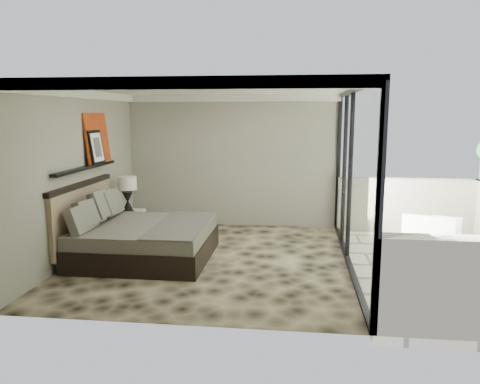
# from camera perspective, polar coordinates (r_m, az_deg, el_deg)

# --- Properties ---
(floor) EXTENTS (5.00, 5.00, 0.00)m
(floor) POSITION_cam_1_polar(r_m,az_deg,el_deg) (7.93, -3.43, -8.17)
(floor) COLOR black
(floor) RESTS_ON ground
(ceiling) EXTENTS (4.50, 5.00, 0.02)m
(ceiling) POSITION_cam_1_polar(r_m,az_deg,el_deg) (7.57, -3.64, 12.40)
(ceiling) COLOR silver
(ceiling) RESTS_ON back_wall
(back_wall) EXTENTS (4.50, 0.02, 2.80)m
(back_wall) POSITION_cam_1_polar(r_m,az_deg,el_deg) (10.07, -0.97, 3.77)
(back_wall) COLOR gray
(back_wall) RESTS_ON floor
(left_wall) EXTENTS (0.02, 5.00, 2.80)m
(left_wall) POSITION_cam_1_polar(r_m,az_deg,el_deg) (8.33, -18.89, 2.05)
(left_wall) COLOR gray
(left_wall) RESTS_ON floor
(glass_wall) EXTENTS (0.08, 5.00, 2.80)m
(glass_wall) POSITION_cam_1_polar(r_m,az_deg,el_deg) (7.55, 13.51, 1.59)
(glass_wall) COLOR white
(glass_wall) RESTS_ON floor
(terrace_slab) EXTENTS (3.00, 5.00, 0.12)m
(terrace_slab) POSITION_cam_1_polar(r_m,az_deg,el_deg) (8.18, 23.72, -8.86)
(terrace_slab) COLOR beige
(terrace_slab) RESTS_ON ground
(picture_ledge) EXTENTS (0.12, 2.20, 0.05)m
(picture_ledge) POSITION_cam_1_polar(r_m,az_deg,el_deg) (8.38, -18.26, 2.82)
(picture_ledge) COLOR black
(picture_ledge) RESTS_ON left_wall
(bed) EXTENTS (2.20, 2.13, 1.22)m
(bed) POSITION_cam_1_polar(r_m,az_deg,el_deg) (8.06, -12.18, -5.45)
(bed) COLOR black
(bed) RESTS_ON floor
(nightstand) EXTENTS (0.70, 0.70, 0.57)m
(nightstand) POSITION_cam_1_polar(r_m,az_deg,el_deg) (9.52, -13.53, -3.64)
(nightstand) COLOR black
(nightstand) RESTS_ON floor
(table_lamp) EXTENTS (0.37, 0.37, 0.68)m
(table_lamp) POSITION_cam_1_polar(r_m,az_deg,el_deg) (9.40, -13.59, 0.35)
(table_lamp) COLOR black
(table_lamp) RESTS_ON nightstand
(abstract_canvas) EXTENTS (0.13, 0.90, 0.90)m
(abstract_canvas) POSITION_cam_1_polar(r_m,az_deg,el_deg) (8.83, -17.04, 6.29)
(abstract_canvas) COLOR #9D4E0D
(abstract_canvas) RESTS_ON picture_ledge
(framed_print) EXTENTS (0.11, 0.50, 0.60)m
(framed_print) POSITION_cam_1_polar(r_m,az_deg,el_deg) (8.66, -17.12, 5.24)
(framed_print) COLOR black
(framed_print) RESTS_ON picture_ledge
(ottoman) EXTENTS (0.69, 0.69, 0.53)m
(ottoman) POSITION_cam_1_polar(r_m,az_deg,el_deg) (9.32, 23.68, -4.60)
(ottoman) COLOR silver
(ottoman) RESTS_ON terrace_slab
(lounger) EXTENTS (1.26, 1.88, 0.67)m
(lounger) POSITION_cam_1_polar(r_m,az_deg,el_deg) (8.05, 21.84, -7.03)
(lounger) COLOR silver
(lounger) RESTS_ON terrace_slab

